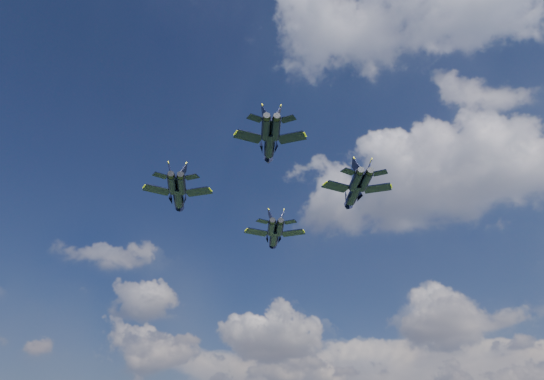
{
  "coord_description": "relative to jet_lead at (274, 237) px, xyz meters",
  "views": [
    {
      "loc": [
        41.19,
        -80.69,
        7.39
      ],
      "look_at": [
        -5.64,
        -0.86,
        56.46
      ],
      "focal_mm": 35.0,
      "sensor_mm": 36.0,
      "label": 1
    }
  ],
  "objects": [
    {
      "name": "jet_left",
      "position": [
        -6.28,
        -27.12,
        0.16
      ],
      "size": [
        13.81,
        16.53,
        4.18
      ],
      "rotation": [
        0.0,
        0.0,
        0.63
      ],
      "color": "black"
    },
    {
      "name": "jet_slot",
      "position": [
        19.49,
        -34.97,
        -0.29
      ],
      "size": [
        11.56,
        14.83,
        3.67
      ],
      "rotation": [
        0.0,
        0.0,
        0.58
      ],
      "color": "black"
    },
    {
      "name": "jet_right",
      "position": [
        23.44,
        -8.09,
        1.57
      ],
      "size": [
        14.24,
        17.4,
        4.37
      ],
      "rotation": [
        0.0,
        0.0,
        0.61
      ],
      "color": "black"
    },
    {
      "name": "jet_lead",
      "position": [
        0.0,
        0.0,
        0.0
      ],
      "size": [
        13.72,
        17.36,
        4.31
      ],
      "rotation": [
        0.0,
        0.0,
        0.59
      ],
      "color": "black"
    }
  ]
}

